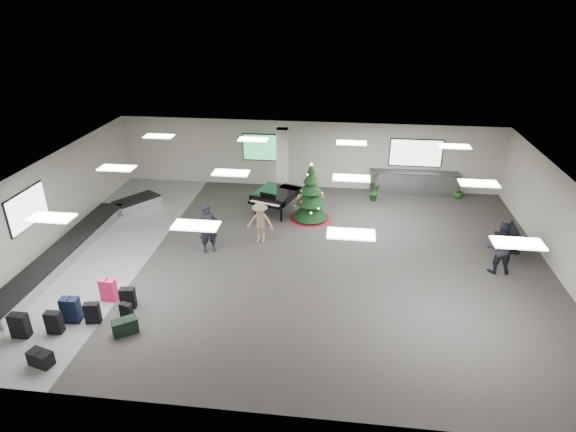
# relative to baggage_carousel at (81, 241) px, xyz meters

# --- Properties ---
(ground) EXTENTS (18.00, 18.00, 0.00)m
(ground) POSITION_rel_baggage_carousel_xyz_m (7.84, 0.08, -0.21)
(ground) COLOR #34312F
(ground) RESTS_ON ground
(room_envelope) EXTENTS (18.02, 14.02, 3.21)m
(room_envelope) POSITION_rel_baggage_carousel_xyz_m (7.46, 0.75, 2.12)
(room_envelope) COLOR #BBB5AA
(room_envelope) RESTS_ON ground
(baggage_carousel) EXTENTS (2.28, 9.71, 0.43)m
(baggage_carousel) POSITION_rel_baggage_carousel_xyz_m (0.00, 0.00, 0.00)
(baggage_carousel) COLOR silver
(baggage_carousel) RESTS_ON ground
(service_counter) EXTENTS (4.05, 0.65, 1.08)m
(service_counter) POSITION_rel_baggage_carousel_xyz_m (12.84, 6.73, 0.33)
(service_counter) COLOR silver
(service_counter) RESTS_ON ground
(suitcase_0) EXTENTS (0.44, 0.25, 0.69)m
(suitcase_0) POSITION_rel_baggage_carousel_xyz_m (1.83, -4.79, 0.12)
(suitcase_0) COLOR black
(suitcase_0) RESTS_ON ground
(suitcase_1) EXTENTS (0.45, 0.29, 0.67)m
(suitcase_1) POSITION_rel_baggage_carousel_xyz_m (2.67, -4.24, 0.11)
(suitcase_1) COLOR black
(suitcase_1) RESTS_ON ground
(pink_suitcase) EXTENTS (0.48, 0.29, 0.75)m
(pink_suitcase) POSITION_rel_baggage_carousel_xyz_m (2.62, -3.13, 0.15)
(pink_suitcase) COLOR #F72056
(pink_suitcase) RESTS_ON ground
(suitcase_3) EXTENTS (0.47, 0.30, 0.68)m
(suitcase_3) POSITION_rel_baggage_carousel_xyz_m (3.36, -3.41, 0.11)
(suitcase_3) COLOR black
(suitcase_3) RESTS_ON ground
(navy_suitcase) EXTENTS (0.52, 0.33, 0.80)m
(navy_suitcase) POSITION_rel_baggage_carousel_xyz_m (2.04, -4.26, 0.18)
(navy_suitcase) COLOR black
(navy_suitcase) RESTS_ON ground
(suitcase_5) EXTENTS (0.49, 0.27, 0.75)m
(suitcase_5) POSITION_rel_baggage_carousel_xyz_m (1.00, -5.07, 0.15)
(suitcase_5) COLOR black
(suitcase_5) RESTS_ON ground
(green_duffel) EXTENTS (0.75, 0.67, 0.47)m
(green_duffel) POSITION_rel_baggage_carousel_xyz_m (3.78, -4.59, 0.01)
(green_duffel) COLOR black
(green_duffel) RESTS_ON ground
(suitcase_7) EXTENTS (0.39, 0.27, 0.53)m
(suitcase_7) POSITION_rel_baggage_carousel_xyz_m (3.55, -3.96, 0.05)
(suitcase_7) COLOR black
(suitcase_7) RESTS_ON ground
(black_duffel) EXTENTS (0.69, 0.50, 0.43)m
(black_duffel) POSITION_rel_baggage_carousel_xyz_m (2.18, -6.04, -0.01)
(black_duffel) COLOR black
(black_duffel) RESTS_ON ground
(christmas_tree) EXTENTS (1.77, 1.77, 2.52)m
(christmas_tree) POSITION_rel_baggage_carousel_xyz_m (8.30, 3.44, 0.65)
(christmas_tree) COLOR maroon
(christmas_tree) RESTS_ON ground
(grand_piano) EXTENTS (2.07, 2.37, 1.14)m
(grand_piano) POSITION_rel_baggage_carousel_xyz_m (6.75, 3.85, 0.60)
(grand_piano) COLOR black
(grand_piano) RESTS_ON ground
(bench) EXTENTS (0.65, 1.62, 1.01)m
(bench) POSITION_rel_baggage_carousel_xyz_m (15.64, 1.36, 0.35)
(bench) COLOR black
(bench) RESTS_ON ground
(traveler_a) EXTENTS (0.80, 0.70, 1.84)m
(traveler_a) POSITION_rel_baggage_carousel_xyz_m (4.86, 0.25, 0.71)
(traveler_a) COLOR black
(traveler_a) RESTS_ON ground
(traveler_b) EXTENTS (1.11, 0.73, 1.61)m
(traveler_b) POSITION_rel_baggage_carousel_xyz_m (6.58, 1.20, 0.59)
(traveler_b) COLOR #9A825F
(traveler_b) RESTS_ON ground
(traveler_bench) EXTENTS (0.91, 0.72, 1.84)m
(traveler_bench) POSITION_rel_baggage_carousel_xyz_m (14.86, 0.04, 0.71)
(traveler_bench) COLOR black
(traveler_bench) RESTS_ON ground
(potted_plant_left) EXTENTS (0.55, 0.49, 0.83)m
(potted_plant_left) POSITION_rel_baggage_carousel_xyz_m (11.02, 5.68, 0.20)
(potted_plant_left) COLOR #153D13
(potted_plant_left) RESTS_ON ground
(potted_plant_right) EXTENTS (0.46, 0.46, 0.73)m
(potted_plant_right) POSITION_rel_baggage_carousel_xyz_m (14.85, 6.46, 0.15)
(potted_plant_right) COLOR #153D13
(potted_plant_right) RESTS_ON ground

